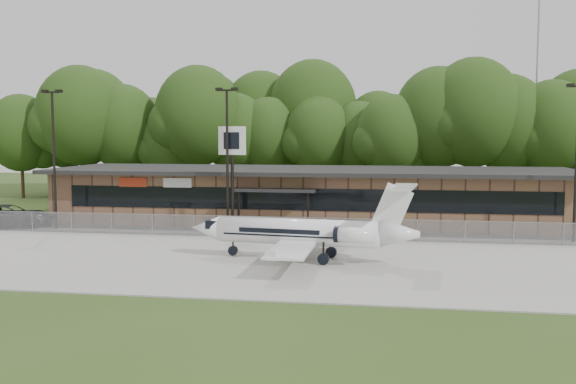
% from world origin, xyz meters
% --- Properties ---
extents(ground, '(160.00, 160.00, 0.00)m').
position_xyz_m(ground, '(0.00, 0.00, 0.00)').
color(ground, '#2F3F16').
rests_on(ground, ground).
extents(apron, '(64.00, 18.00, 0.08)m').
position_xyz_m(apron, '(0.00, 8.00, 0.04)').
color(apron, '#9E9B93').
rests_on(apron, ground).
extents(parking_lot, '(50.00, 9.00, 0.06)m').
position_xyz_m(parking_lot, '(0.00, 19.50, 0.03)').
color(parking_lot, '#383835').
rests_on(parking_lot, ground).
extents(terminal, '(41.00, 11.65, 4.30)m').
position_xyz_m(terminal, '(-0.00, 23.94, 2.18)').
color(terminal, brown).
rests_on(terminal, ground).
extents(fence, '(46.00, 0.04, 1.52)m').
position_xyz_m(fence, '(0.00, 15.00, 0.78)').
color(fence, gray).
rests_on(fence, ground).
extents(treeline, '(72.00, 12.00, 15.00)m').
position_xyz_m(treeline, '(0.00, 42.00, 7.50)').
color(treeline, '#1C3310').
rests_on(treeline, ground).
extents(radio_mast, '(0.20, 0.20, 25.00)m').
position_xyz_m(radio_mast, '(22.00, 48.00, 12.50)').
color(radio_mast, gray).
rests_on(radio_mast, ground).
extents(light_pole_left, '(1.55, 0.30, 10.23)m').
position_xyz_m(light_pole_left, '(-18.00, 16.50, 5.98)').
color(light_pole_left, black).
rests_on(light_pole_left, ground).
extents(light_pole_mid, '(1.55, 0.30, 10.23)m').
position_xyz_m(light_pole_mid, '(-5.00, 16.50, 5.98)').
color(light_pole_mid, black).
rests_on(light_pole_mid, ground).
extents(business_jet, '(13.14, 11.74, 4.42)m').
position_xyz_m(business_jet, '(1.72, 7.80, 1.58)').
color(business_jet, white).
rests_on(business_jet, ground).
extents(suv, '(6.96, 4.94, 1.76)m').
position_xyz_m(suv, '(-22.00, 16.84, 0.88)').
color(suv, '#2F3032').
rests_on(suv, ground).
extents(pole_sign, '(1.99, 0.50, 7.57)m').
position_xyz_m(pole_sign, '(-4.73, 16.80, 5.79)').
color(pole_sign, black).
rests_on(pole_sign, ground).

